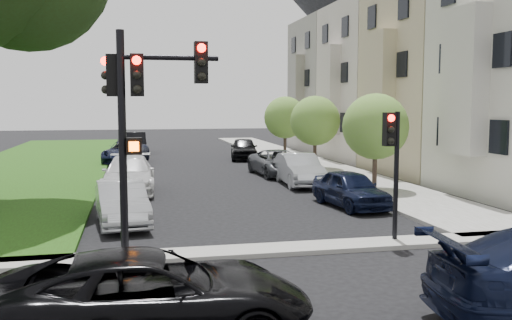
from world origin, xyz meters
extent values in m
plane|color=black|center=(0.00, 0.00, 0.00)|extent=(140.00, 140.00, 0.00)
cube|color=#1D390E|center=(-9.00, 24.00, 0.06)|extent=(8.00, 44.00, 0.12)
cube|color=slate|center=(6.75, 24.00, 0.06)|extent=(3.50, 44.00, 0.12)
cube|color=slate|center=(0.00, 2.00, 0.06)|extent=(60.00, 1.00, 0.12)
cube|color=beige|center=(8.65, 8.00, 4.50)|extent=(0.70, 2.20, 5.50)
cube|color=black|center=(8.95, 8.00, 5.50)|extent=(0.08, 3.60, 6.00)
cube|color=tan|center=(12.50, 15.50, 5.00)|extent=(7.00, 7.40, 10.00)
cube|color=tan|center=(8.65, 15.50, 4.50)|extent=(0.70, 2.20, 5.50)
cube|color=black|center=(8.95, 15.50, 5.50)|extent=(0.08, 3.60, 6.00)
cube|color=beige|center=(12.50, 23.00, 5.00)|extent=(7.00, 7.40, 10.00)
cube|color=beige|center=(8.65, 23.00, 4.50)|extent=(0.70, 2.20, 5.50)
cube|color=black|center=(8.95, 23.00, 5.50)|extent=(0.08, 3.60, 6.00)
cube|color=gray|center=(12.50, 30.50, 5.00)|extent=(7.00, 7.40, 10.00)
cube|color=gray|center=(8.65, 30.50, 4.50)|extent=(0.70, 2.20, 5.50)
cube|color=black|center=(8.95, 30.50, 5.50)|extent=(0.08, 3.60, 6.00)
cylinder|color=#2E211A|center=(6.20, 10.40, 0.97)|extent=(0.19, 0.19, 1.94)
sphere|color=#659B34|center=(6.20, 10.40, 2.72)|extent=(2.72, 2.72, 2.72)
cylinder|color=#2E211A|center=(6.20, 18.32, 0.97)|extent=(0.19, 0.19, 1.94)
sphere|color=#659B34|center=(6.20, 18.32, 2.72)|extent=(2.72, 2.72, 2.72)
cylinder|color=#2E211A|center=(6.20, 24.58, 0.98)|extent=(0.20, 0.20, 1.96)
sphere|color=#659B34|center=(6.20, 24.58, 2.74)|extent=(2.74, 2.74, 2.74)
cylinder|color=black|center=(-3.80, 2.20, 2.68)|extent=(0.19, 0.19, 5.36)
cylinder|color=black|center=(-2.67, 2.20, 4.74)|extent=(2.27, 0.15, 0.12)
cube|color=black|center=(-3.44, 2.20, 4.33)|extent=(0.31, 0.27, 0.98)
cube|color=black|center=(-1.95, 2.20, 4.64)|extent=(0.31, 0.27, 0.98)
cube|color=black|center=(-4.01, 2.46, 4.33)|extent=(0.27, 0.31, 0.98)
sphere|color=#FF0C05|center=(-3.44, 2.05, 4.66)|extent=(0.21, 0.21, 0.21)
sphere|color=black|center=(-3.44, 2.05, 4.00)|extent=(0.21, 0.21, 0.21)
cube|color=black|center=(-3.54, 2.20, 2.68)|extent=(0.36, 0.26, 0.39)
cube|color=#FF5905|center=(-3.54, 2.06, 2.68)|extent=(0.23, 0.03, 0.23)
cylinder|color=black|center=(3.14, 2.20, 1.73)|extent=(0.14, 0.14, 3.46)
cube|color=black|center=(2.91, 2.20, 3.01)|extent=(0.29, 0.26, 0.87)
sphere|color=#FF0C05|center=(2.91, 2.06, 3.30)|extent=(0.18, 0.18, 0.18)
imported|color=black|center=(-3.34, -2.71, 0.70)|extent=(5.04, 2.33, 1.40)
imported|color=black|center=(3.94, 7.37, 0.66)|extent=(1.99, 4.01, 1.31)
imported|color=#999BA0|center=(3.71, 12.95, 0.71)|extent=(1.68, 4.38, 1.42)
imported|color=#3F4247|center=(3.65, 16.44, 0.65)|extent=(2.47, 4.82, 1.30)
imported|color=black|center=(3.54, 25.03, 0.71)|extent=(2.33, 4.40, 1.43)
imported|color=#999BA0|center=(-3.94, 6.11, 0.65)|extent=(1.80, 4.09, 1.31)
imported|color=silver|center=(-3.75, 12.44, 0.74)|extent=(2.24, 5.16, 1.48)
imported|color=black|center=(-3.99, 24.29, 0.68)|extent=(3.10, 5.20, 1.35)
imported|color=black|center=(-3.45, 31.26, 0.77)|extent=(1.70, 4.71, 1.54)
camera|label=1|loc=(-3.57, -11.43, 3.69)|focal=40.00mm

